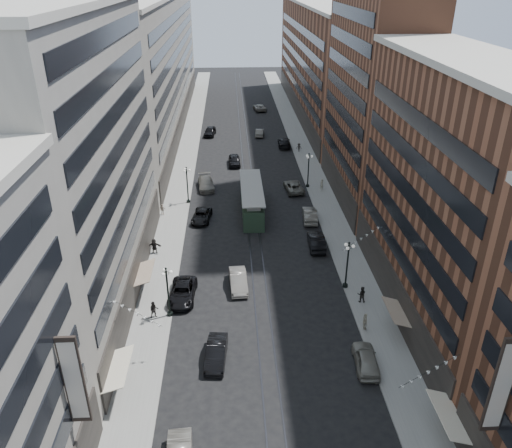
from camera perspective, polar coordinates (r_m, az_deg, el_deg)
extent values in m
plane|color=black|center=(78.61, -0.76, 4.07)|extent=(220.00, 220.00, 0.00)
cube|color=gray|center=(88.21, -8.24, 6.45)|extent=(4.00, 180.00, 0.15)
cube|color=gray|center=(88.91, 6.12, 6.75)|extent=(4.00, 180.00, 0.15)
cube|color=#2D2D33|center=(87.88, -1.49, 6.60)|extent=(0.12, 180.00, 0.02)
cube|color=#2D2D33|center=(87.92, -0.57, 6.62)|extent=(0.12, 180.00, 0.02)
cube|color=gray|center=(50.33, -19.35, 6.15)|extent=(8.00, 36.00, 28.00)
cube|color=gray|center=(110.67, -10.88, 17.39)|extent=(8.00, 90.00, 26.00)
cube|color=brown|center=(48.65, 21.28, 2.55)|extent=(8.00, 30.00, 24.00)
cube|color=brown|center=(71.80, 13.73, 18.58)|extent=(8.00, 26.00, 42.00)
cube|color=brown|center=(120.45, 6.78, 17.94)|extent=(8.00, 72.00, 24.00)
cylinder|color=black|center=(50.88, -9.80, -10.07)|extent=(0.56, 0.56, 0.30)
cylinder|color=black|center=(49.46, -10.02, -7.80)|extent=(0.18, 0.18, 5.20)
sphere|color=black|center=(47.93, -10.28, -5.05)|extent=(0.24, 0.24, 0.24)
sphere|color=white|center=(48.09, -9.71, -5.45)|extent=(0.36, 0.36, 0.36)
sphere|color=white|center=(48.50, -10.46, -5.21)|extent=(0.36, 0.36, 0.36)
sphere|color=white|center=(47.85, -10.56, -5.71)|extent=(0.36, 0.36, 0.36)
cylinder|color=black|center=(74.13, -7.73, 2.59)|extent=(0.56, 0.56, 0.30)
cylinder|color=black|center=(73.16, -7.85, 4.34)|extent=(0.18, 0.18, 5.20)
sphere|color=black|center=(72.14, -7.99, 6.39)|extent=(0.24, 0.24, 0.24)
sphere|color=white|center=(72.24, -7.61, 6.11)|extent=(0.36, 0.36, 0.36)
sphere|color=white|center=(72.67, -8.12, 6.20)|extent=(0.36, 0.36, 0.36)
sphere|color=white|center=(71.94, -8.17, 5.98)|extent=(0.36, 0.36, 0.36)
cylinder|color=black|center=(55.05, 10.16, -6.92)|extent=(0.56, 0.56, 0.30)
cylinder|color=black|center=(53.74, 10.37, -4.75)|extent=(0.18, 0.18, 5.20)
sphere|color=black|center=(52.34, 10.62, -2.14)|extent=(0.24, 0.24, 0.24)
sphere|color=white|center=(52.64, 11.06, -2.51)|extent=(0.36, 0.36, 0.36)
sphere|color=white|center=(52.82, 10.25, -2.33)|extent=(0.36, 0.36, 0.36)
sphere|color=white|center=(52.16, 10.43, -2.74)|extent=(0.36, 0.36, 0.36)
cylinder|color=black|center=(79.36, 5.91, 4.39)|extent=(0.56, 0.56, 0.30)
cylinder|color=black|center=(78.45, 5.99, 6.04)|extent=(0.18, 0.18, 5.20)
sphere|color=black|center=(77.50, 6.09, 7.97)|extent=(0.24, 0.24, 0.24)
sphere|color=white|center=(77.70, 6.41, 7.69)|extent=(0.36, 0.36, 0.36)
sphere|color=white|center=(77.96, 5.87, 7.78)|extent=(0.36, 0.36, 0.36)
sphere|color=white|center=(77.23, 5.95, 7.59)|extent=(0.36, 0.36, 0.36)
cube|color=#273E2B|center=(70.52, -0.49, 2.56)|extent=(2.79, 13.38, 2.90)
cube|color=gray|center=(69.80, -0.50, 3.89)|extent=(1.78, 12.27, 0.67)
cube|color=gray|center=(69.62, -0.50, 4.23)|extent=(3.01, 13.61, 0.17)
cylinder|color=black|center=(66.46, -0.29, -0.06)|extent=(2.57, 0.78, 0.78)
cylinder|color=black|center=(75.53, -0.66, 3.40)|extent=(2.57, 0.78, 0.78)
imported|color=black|center=(52.84, -8.41, -7.73)|extent=(2.94, 5.82, 1.58)
imported|color=gray|center=(45.42, 12.46, -14.83)|extent=(2.27, 4.91, 1.63)
imported|color=black|center=(45.15, -4.57, -14.47)|extent=(2.10, 5.00, 1.61)
imported|color=black|center=(50.40, -11.57, -9.59)|extent=(0.98, 0.70, 1.81)
imported|color=#B1AA93|center=(49.11, 12.35, -10.82)|extent=(0.48, 1.04, 1.77)
imported|color=black|center=(68.53, -6.23, 0.93)|extent=(2.94, 5.29, 1.40)
imported|color=#66635A|center=(78.80, -5.74, 4.65)|extent=(3.01, 6.02, 1.68)
imported|color=black|center=(105.38, -5.29, 10.50)|extent=(2.76, 5.43, 1.77)
imported|color=black|center=(61.91, 6.92, -1.96)|extent=(2.02, 5.28, 1.72)
imported|color=slate|center=(77.66, 4.31, 4.30)|extent=(2.99, 5.64, 1.51)
imported|color=black|center=(98.19, 3.23, 9.30)|extent=(2.59, 5.81, 1.65)
imported|color=black|center=(88.29, -2.49, 7.27)|extent=(2.16, 5.08, 1.71)
imported|color=#625F57|center=(104.66, 0.42, 10.42)|extent=(2.11, 4.67, 1.49)
imported|color=black|center=(61.16, -11.56, -2.48)|extent=(1.75, 0.52, 1.89)
imported|color=#BAAA9A|center=(70.69, -10.64, 1.66)|extent=(1.00, 0.70, 1.55)
imported|color=black|center=(52.66, 11.97, -7.87)|extent=(0.93, 0.60, 1.80)
imported|color=#ADA890|center=(78.30, 7.51, 4.55)|extent=(0.76, 0.73, 1.75)
imported|color=black|center=(95.02, 4.92, 8.71)|extent=(1.09, 0.59, 1.61)
imported|color=gray|center=(54.02, -2.03, -6.51)|extent=(2.04, 5.14, 1.67)
imported|color=#67655B|center=(68.47, 6.17, 1.04)|extent=(2.15, 5.22, 1.68)
imported|color=gray|center=(124.92, 0.40, 13.18)|extent=(3.30, 5.87, 1.55)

